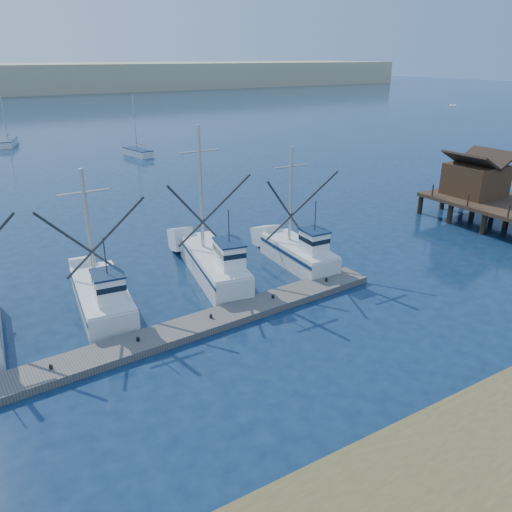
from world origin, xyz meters
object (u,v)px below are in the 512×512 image
Objects in this scene: timber_pier at (512,198)px; sailboat_far at (9,143)px; floating_dock at (138,344)px; sailboat_near at (138,152)px.

sailboat_far is at bearing 114.97° from timber_pier.
timber_pier is (31.50, 1.95, 2.38)m from floating_dock.
sailboat_far reaches higher than timber_pier.
floating_dock is at bearing -176.45° from timber_pier.
timber_pier is at bearing -81.87° from sailboat_near.
timber_pier is 71.00m from sailboat_far.
sailboat_near reaches higher than floating_dock.
timber_pier is 48.47m from sailboat_near.
sailboat_far is at bearing 85.10° from floating_dock.
sailboat_far is (-14.48, 18.45, -0.01)m from sailboat_near.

